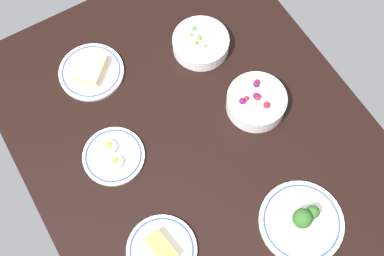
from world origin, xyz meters
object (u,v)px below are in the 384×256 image
object	(u,v)px
plate_cheese	(162,250)
plate_eggs	(113,155)
plate_sandwich	(91,71)
plate_broccoli	(302,221)
bowl_berries	(256,102)
bowl_peas	(201,43)

from	to	relation	value
plate_cheese	plate_eggs	size ratio (longest dim) A/B	1.06
plate_sandwich	plate_broccoli	size ratio (longest dim) A/B	0.87
bowl_berries	plate_broccoli	bearing A→B (deg)	166.03
plate_broccoli	plate_cheese	distance (cm)	37.00
bowl_peas	bowl_berries	bearing A→B (deg)	-172.89
plate_cheese	plate_eggs	xyz separation A→B (cm)	(29.17, -1.16, -0.12)
plate_broccoli	bowl_berries	bearing A→B (deg)	-13.97
plate_sandwich	bowl_peas	world-z (taller)	bowl_peas
bowl_peas	plate_cheese	world-z (taller)	bowl_peas
bowl_berries	plate_eggs	bearing A→B (deg)	80.47
bowl_berries	plate_eggs	xyz separation A→B (cm)	(7.10, 42.27, -2.16)
plate_sandwich	plate_eggs	distance (cm)	27.95
plate_broccoli	bowl_peas	distance (cm)	59.94
plate_broccoli	plate_eggs	distance (cm)	53.51
plate_broccoli	plate_cheese	xyz separation A→B (cm)	(12.39, 34.85, -0.62)
bowl_peas	plate_cheese	bearing A→B (deg)	139.58
plate_sandwich	bowl_peas	xyz separation A→B (cm)	(-9.03, -32.53, 1.25)
plate_broccoli	plate_cheese	bearing A→B (deg)	70.43
plate_sandwich	plate_broccoli	xyz separation A→B (cm)	(-68.72, -27.10, 0.43)
bowl_peas	plate_cheese	xyz separation A→B (cm)	(-47.30, 40.28, -1.44)
plate_sandwich	bowl_berries	bearing A→B (deg)	-133.84
plate_broccoli	plate_eggs	xyz separation A→B (cm)	(41.56, 33.69, -0.74)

